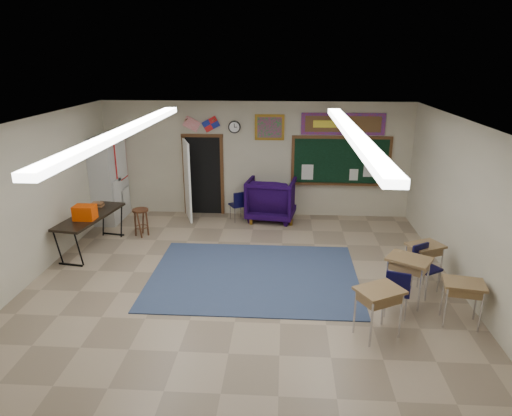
# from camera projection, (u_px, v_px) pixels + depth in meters

# --- Properties ---
(floor) EXTENTS (9.00, 9.00, 0.00)m
(floor) POSITION_uv_depth(u_px,v_px,m) (240.00, 296.00, 8.14)
(floor) COLOR gray
(floor) RESTS_ON ground
(back_wall) EXTENTS (8.00, 0.04, 3.00)m
(back_wall) POSITION_uv_depth(u_px,v_px,m) (256.00, 160.00, 11.92)
(back_wall) COLOR #C1B79C
(back_wall) RESTS_ON floor
(left_wall) EXTENTS (0.04, 9.00, 3.00)m
(left_wall) POSITION_uv_depth(u_px,v_px,m) (10.00, 212.00, 7.91)
(left_wall) COLOR #C1B79C
(left_wall) RESTS_ON floor
(right_wall) EXTENTS (0.04, 9.00, 3.00)m
(right_wall) POSITION_uv_depth(u_px,v_px,m) (483.00, 223.00, 7.42)
(right_wall) COLOR #C1B79C
(right_wall) RESTS_ON floor
(ceiling) EXTENTS (8.00, 9.00, 0.04)m
(ceiling) POSITION_uv_depth(u_px,v_px,m) (238.00, 128.00, 7.19)
(ceiling) COLOR silver
(ceiling) RESTS_ON back_wall
(area_rug) EXTENTS (4.00, 3.00, 0.02)m
(area_rug) POSITION_uv_depth(u_px,v_px,m) (254.00, 276.00, 8.88)
(area_rug) COLOR navy
(area_rug) RESTS_ON floor
(fluorescent_strips) EXTENTS (3.86, 6.00, 0.10)m
(fluorescent_strips) POSITION_uv_depth(u_px,v_px,m) (238.00, 132.00, 7.21)
(fluorescent_strips) COLOR white
(fluorescent_strips) RESTS_ON ceiling
(doorway) EXTENTS (1.10, 0.89, 2.16)m
(doorway) POSITION_uv_depth(u_px,v_px,m) (199.00, 176.00, 12.02)
(doorway) COLOR black
(doorway) RESTS_ON back_wall
(chalkboard) EXTENTS (2.55, 0.14, 1.30)m
(chalkboard) POSITION_uv_depth(u_px,v_px,m) (341.00, 162.00, 11.77)
(chalkboard) COLOR #4F2E16
(chalkboard) RESTS_ON back_wall
(bulletin_board) EXTENTS (2.10, 0.05, 0.55)m
(bulletin_board) POSITION_uv_depth(u_px,v_px,m) (343.00, 124.00, 11.46)
(bulletin_board) COLOR red
(bulletin_board) RESTS_ON back_wall
(framed_art_print) EXTENTS (0.75, 0.05, 0.65)m
(framed_art_print) POSITION_uv_depth(u_px,v_px,m) (270.00, 127.00, 11.60)
(framed_art_print) COLOR olive
(framed_art_print) RESTS_ON back_wall
(wall_clock) EXTENTS (0.32, 0.05, 0.32)m
(wall_clock) POSITION_uv_depth(u_px,v_px,m) (234.00, 127.00, 11.66)
(wall_clock) COLOR black
(wall_clock) RESTS_ON back_wall
(wall_flags) EXTENTS (1.16, 0.06, 0.70)m
(wall_flags) POSITION_uv_depth(u_px,v_px,m) (201.00, 122.00, 11.64)
(wall_flags) COLOR red
(wall_flags) RESTS_ON back_wall
(storage_cabinet) EXTENTS (0.59, 1.25, 2.20)m
(storage_cabinet) POSITION_uv_depth(u_px,v_px,m) (110.00, 178.00, 11.66)
(storage_cabinet) COLOR #AEAEA9
(storage_cabinet) RESTS_ON floor
(wingback_armchair) EXTENTS (1.37, 1.40, 1.12)m
(wingback_armchair) POSITION_uv_depth(u_px,v_px,m) (272.00, 198.00, 11.87)
(wingback_armchair) COLOR black
(wingback_armchair) RESTS_ON floor
(student_chair_reading) EXTENTS (0.55, 0.55, 0.80)m
(student_chair_reading) POSITION_uv_depth(u_px,v_px,m) (238.00, 206.00, 11.79)
(student_chair_reading) COLOR black
(student_chair_reading) RESTS_ON floor
(student_chair_desk_a) EXTENTS (0.53, 0.53, 0.84)m
(student_chair_desk_a) POSITION_uv_depth(u_px,v_px,m) (397.00, 291.00, 7.46)
(student_chair_desk_a) COLOR black
(student_chair_desk_a) RESTS_ON floor
(student_chair_desk_b) EXTENTS (0.59, 0.59, 0.85)m
(student_chair_desk_b) POSITION_uv_depth(u_px,v_px,m) (426.00, 269.00, 8.21)
(student_chair_desk_b) COLOR black
(student_chair_desk_b) RESTS_ON floor
(student_desk_front_left) EXTENTS (0.86, 0.80, 0.83)m
(student_desk_front_left) POSITION_uv_depth(u_px,v_px,m) (407.00, 277.00, 7.85)
(student_desk_front_left) COLOR olive
(student_desk_front_left) RESTS_ON floor
(student_desk_front_right) EXTENTS (0.76, 0.69, 0.75)m
(student_desk_front_right) POSITION_uv_depth(u_px,v_px,m) (424.00, 261.00, 8.59)
(student_desk_front_right) COLOR olive
(student_desk_front_right) RESTS_ON floor
(student_desk_back_left) EXTENTS (0.82, 0.75, 0.79)m
(student_desk_back_left) POSITION_uv_depth(u_px,v_px,m) (378.00, 310.00, 6.88)
(student_desk_back_left) COLOR olive
(student_desk_back_left) RESTS_ON floor
(student_desk_back_right) EXTENTS (0.69, 0.57, 0.74)m
(student_desk_back_right) POSITION_uv_depth(u_px,v_px,m) (462.00, 301.00, 7.19)
(student_desk_back_right) COLOR olive
(student_desk_back_right) RESTS_ON floor
(folding_table) EXTENTS (0.95, 2.02, 1.11)m
(folding_table) POSITION_uv_depth(u_px,v_px,m) (92.00, 231.00, 9.99)
(folding_table) COLOR black
(folding_table) RESTS_ON floor
(wooden_stool) EXTENTS (0.38, 0.38, 0.66)m
(wooden_stool) POSITION_uv_depth(u_px,v_px,m) (141.00, 222.00, 10.79)
(wooden_stool) COLOR #4B2916
(wooden_stool) RESTS_ON floor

